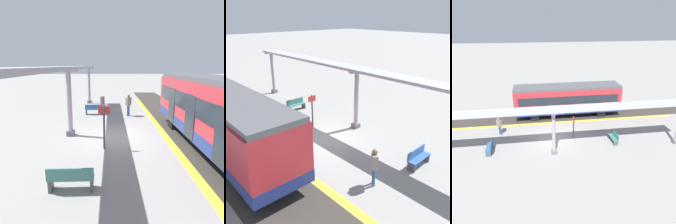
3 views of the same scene
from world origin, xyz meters
TOP-DOWN VIEW (x-y plane):
  - ground_plane at (0.00, 0.00)m, footprint 176.00×176.00m
  - tactile_edge_strip at (-2.87, 0.00)m, footprint 0.40×26.90m
  - trackbed at (-4.67, 0.00)m, footprint 3.20×38.90m
  - train_near_carriage at (-4.67, 2.04)m, footprint 2.65×11.53m
  - canopy_pillar_second at (2.62, -0.21)m, footprint 1.10×0.44m
  - canopy_pillar_third at (2.62, 10.51)m, footprint 1.10×0.44m
  - canopy_beam at (2.62, -0.09)m, footprint 1.20×21.99m
  - bench_near_end at (1.66, -5.38)m, footprint 1.51×0.48m
  - bench_mid_platform at (1.57, 5.22)m, footprint 1.52×0.50m
  - platform_info_sign at (0.60, 1.76)m, footprint 0.56×0.10m
  - passenger_waiting_near_edge at (-1.12, -4.93)m, footprint 0.51×0.53m

SIDE VIEW (x-z plane):
  - ground_plane at x=0.00m, z-range 0.00..0.00m
  - trackbed at x=-4.67m, z-range 0.00..0.01m
  - tactile_edge_strip at x=-2.87m, z-range 0.00..0.01m
  - bench_near_end at x=1.66m, z-range 0.01..0.87m
  - bench_mid_platform at x=1.57m, z-range 0.01..0.87m
  - passenger_waiting_near_edge at x=-1.12m, z-range 0.22..1.97m
  - platform_info_sign at x=0.60m, z-range 0.23..2.43m
  - train_near_carriage at x=-4.67m, z-range 0.09..3.57m
  - canopy_pillar_second at x=2.62m, z-range 0.03..3.81m
  - canopy_pillar_third at x=2.62m, z-range 0.03..3.81m
  - canopy_beam at x=2.62m, z-range 3.79..3.95m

